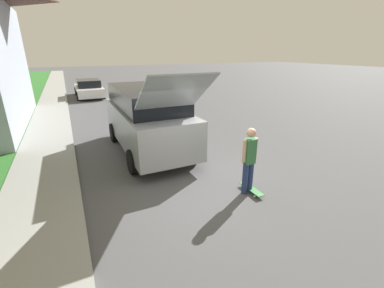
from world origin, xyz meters
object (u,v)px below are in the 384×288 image
suv_parked (147,118)px  skateboard (251,189)px  car_down_street (89,88)px  skateboarder (249,158)px

suv_parked → skateboard: 4.35m
car_down_street → skateboarder: 17.08m
skateboarder → skateboard: 0.87m
skateboarder → car_down_street: bearing=97.2°
skateboard → car_down_street: bearing=97.6°
suv_parked → skateboard: bearing=-69.4°
skateboard → suv_parked: bearing=110.6°
suv_parked → skateboard: suv_parked is taller
suv_parked → car_down_street: suv_parked is taller
skateboarder → skateboard: size_ratio=2.18×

